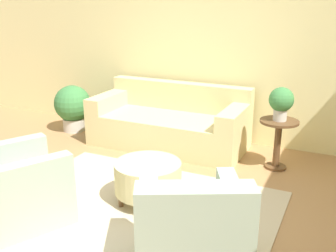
# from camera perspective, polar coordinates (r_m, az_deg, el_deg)

# --- Properties ---
(ground_plane) EXTENTS (16.00, 16.00, 0.00)m
(ground_plane) POSITION_cam_1_polar(r_m,az_deg,el_deg) (3.91, -5.59, -12.51)
(ground_plane) COLOR #AD7F51
(wall_back) EXTENTS (8.86, 0.12, 2.80)m
(wall_back) POSITION_cam_1_polar(r_m,az_deg,el_deg) (5.68, 7.23, 11.97)
(wall_back) COLOR beige
(wall_back) RESTS_ON ground_plane
(rug) EXTENTS (2.71, 2.20, 0.01)m
(rug) POSITION_cam_1_polar(r_m,az_deg,el_deg) (3.91, -5.59, -12.45)
(rug) COLOR beige
(rug) RESTS_ON ground_plane
(couch) EXTENTS (2.14, 0.97, 0.84)m
(couch) POSITION_cam_1_polar(r_m,az_deg,el_deg) (5.52, 0.28, 0.34)
(couch) COLOR beige
(couch) RESTS_ON ground_plane
(armchair_left) EXTENTS (1.05, 1.10, 0.88)m
(armchair_left) POSITION_cam_1_polar(r_m,az_deg,el_deg) (3.85, -22.11, -8.52)
(armchair_left) COLOR #9EB29E
(armchair_left) RESTS_ON rug
(armchair_right) EXTENTS (1.05, 1.10, 0.88)m
(armchair_right) POSITION_cam_1_polar(r_m,az_deg,el_deg) (2.92, 3.34, -15.96)
(armchair_right) COLOR #9EB29E
(armchair_right) RESTS_ON rug
(ottoman_table) EXTENTS (0.67, 0.67, 0.43)m
(ottoman_table) POSITION_cam_1_polar(r_m,az_deg,el_deg) (3.96, -2.92, -7.42)
(ottoman_table) COLOR beige
(ottoman_table) RESTS_ON rug
(side_table) EXTENTS (0.46, 0.46, 0.61)m
(side_table) POSITION_cam_1_polar(r_m,az_deg,el_deg) (4.88, 15.68, -1.48)
(side_table) COLOR brown
(side_table) RESTS_ON ground_plane
(potted_plant_on_side_table) EXTENTS (0.29, 0.29, 0.40)m
(potted_plant_on_side_table) POSITION_cam_1_polar(r_m,az_deg,el_deg) (4.76, 16.11, 3.46)
(potted_plant_on_side_table) COLOR beige
(potted_plant_on_side_table) RESTS_ON side_table
(potted_plant_floor) EXTENTS (0.56, 0.56, 0.72)m
(potted_plant_floor) POSITION_cam_1_polar(r_m,az_deg,el_deg) (6.27, -13.67, 2.86)
(potted_plant_floor) COLOR beige
(potted_plant_floor) RESTS_ON ground_plane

